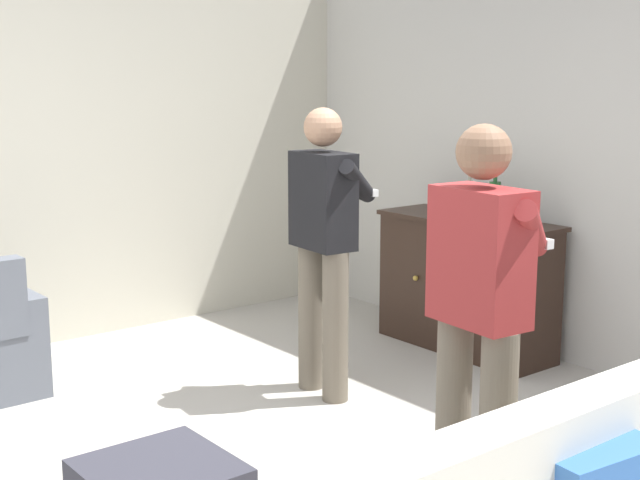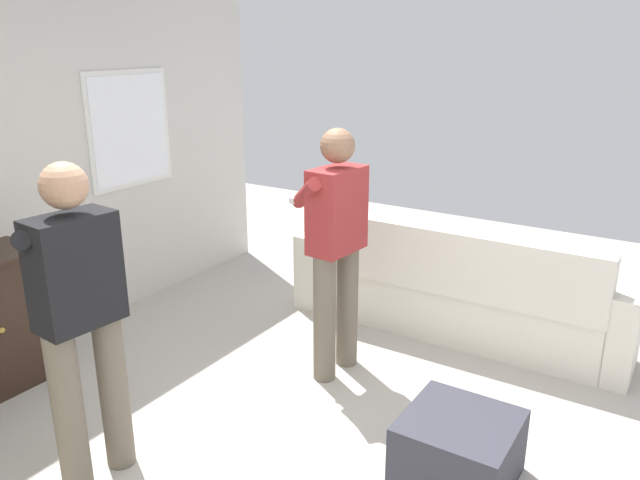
{
  "view_description": "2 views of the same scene",
  "coord_description": "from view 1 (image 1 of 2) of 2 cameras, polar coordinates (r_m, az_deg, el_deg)",
  "views": [
    {
      "loc": [
        3.27,
        -2.14,
        1.88
      ],
      "look_at": [
        0.31,
        0.21,
        1.16
      ],
      "focal_mm": 50.0,
      "sensor_mm": 36.0,
      "label": 1
    },
    {
      "loc": [
        -2.35,
        -1.47,
        2.21
      ],
      "look_at": [
        0.39,
        0.27,
        1.15
      ],
      "focal_mm": 35.0,
      "sensor_mm": 36.0,
      "label": 2
    }
  ],
  "objects": [
    {
      "name": "wall_back_with_window",
      "position": [
        5.82,
        17.46,
        5.56
      ],
      "size": [
        5.2,
        0.15,
        2.8
      ],
      "color": "beige",
      "rests_on": "ground"
    },
    {
      "name": "sideboard_cabinet",
      "position": [
        6.14,
        9.35,
        -2.78
      ],
      "size": [
        1.3,
        0.49,
        0.91
      ],
      "color": "black",
      "rests_on": "ground"
    },
    {
      "name": "bottle_liquor_amber",
      "position": [
        6.07,
        9.53,
        2.57
      ],
      "size": [
        0.08,
        0.08,
        0.33
      ],
      "color": "gray",
      "rests_on": "sideboard_cabinet"
    },
    {
      "name": "wall_side_left",
      "position": [
        6.33,
        -18.66,
        5.85
      ],
      "size": [
        0.12,
        5.2,
        2.8
      ],
      "primitive_type": "cube",
      "color": "beige",
      "rests_on": "ground"
    },
    {
      "name": "bottle_wine_green",
      "position": [
        5.89,
        11.11,
        2.49
      ],
      "size": [
        0.07,
        0.07,
        0.37
      ],
      "color": "#1E4C23",
      "rests_on": "sideboard_cabinet"
    },
    {
      "name": "ground",
      "position": [
        4.34,
        -4.92,
        -14.93
      ],
      "size": [
        10.4,
        10.4,
        0.0
      ],
      "primitive_type": "plane",
      "color": "#B2ADA3"
    },
    {
      "name": "person_standing_left",
      "position": [
        5.11,
        0.29,
        0.15
      ],
      "size": [
        0.56,
        0.49,
        1.68
      ],
      "color": "#6B6051",
      "rests_on": "ground"
    },
    {
      "name": "person_standing_right",
      "position": [
        3.65,
        10.24,
        -4.36
      ],
      "size": [
        0.56,
        0.49,
        1.68
      ],
      "color": "#6B6051",
      "rests_on": "ground"
    }
  ]
}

